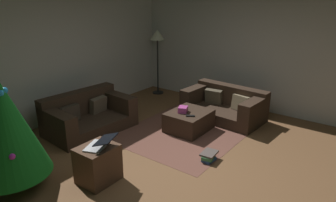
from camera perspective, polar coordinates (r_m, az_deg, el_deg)
name	(u,v)px	position (r m, az deg, el deg)	size (l,w,h in m)	color
ground_plane	(181,169)	(4.85, 2.30, -12.05)	(6.40, 6.40, 0.00)	brown
rear_partition	(47,57)	(6.57, -20.85, 7.34)	(6.40, 0.12, 2.60)	#BCB7B2
corner_partition	(267,51)	(7.07, 17.29, 8.49)	(0.12, 6.40, 2.60)	#B5B0AB
couch_left	(87,116)	(6.20, -14.32, -2.55)	(1.65, 1.07, 0.70)	#332319
couch_right	(225,105)	(6.69, 10.26, -0.78)	(0.99, 1.65, 0.63)	#332319
ottoman	(189,121)	(6.02, 3.79, -3.58)	(0.81, 0.68, 0.37)	#332319
gift_box	(183,109)	(5.91, 2.70, -1.53)	(0.18, 0.16, 0.11)	#B23F8C
tv_remote	(190,116)	(5.73, 4.04, -2.67)	(0.05, 0.16, 0.02)	black
christmas_tree	(4,126)	(4.52, -27.40, -3.97)	(1.04, 1.04, 1.67)	brown
side_table	(98,164)	(4.54, -12.48, -11.00)	(0.52, 0.44, 0.52)	#4C3323
laptop	(100,144)	(4.37, -12.14, -7.51)	(0.47, 0.48, 0.17)	silver
book_stack	(209,156)	(5.05, 7.34, -9.84)	(0.32, 0.23, 0.13)	#2D5193
corner_lamp	(157,40)	(7.93, -1.91, 10.97)	(0.36, 0.36, 1.62)	black
area_rug	(189,130)	(6.09, 3.75, -5.16)	(2.60, 2.00, 0.01)	brown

